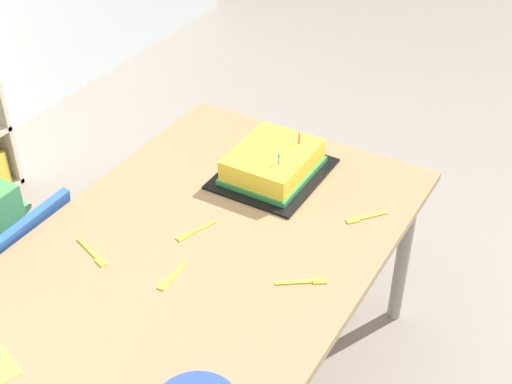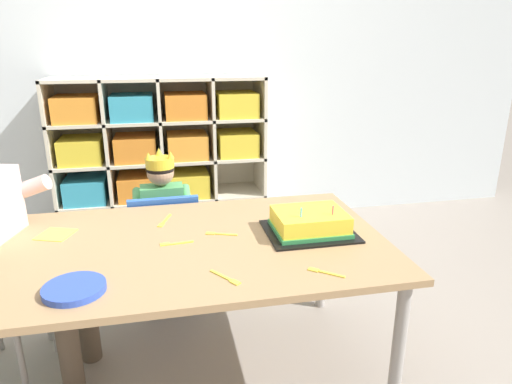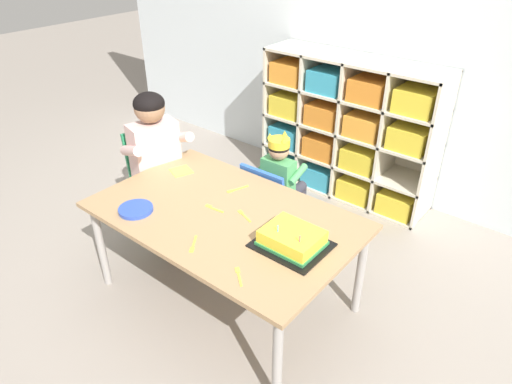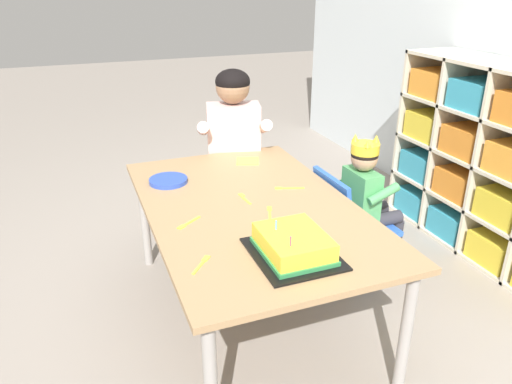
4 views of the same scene
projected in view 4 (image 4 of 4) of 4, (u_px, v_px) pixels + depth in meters
ground at (251, 315)px, 2.40m from camera, size 16.00×16.00×0.00m
storage_cubby_shelf at (494, 167)px, 2.78m from camera, size 1.38×0.37×1.09m
activity_table at (250, 216)px, 2.18m from camera, size 1.42×0.88×0.59m
classroom_chair_blue at (347, 220)px, 2.54m from camera, size 0.36×0.36×0.62m
child_with_crown at (368, 193)px, 2.52m from camera, size 0.30×0.31×0.80m
classroom_chair_adult_side at (234, 167)px, 2.98m from camera, size 0.41×0.39×0.75m
adult_helper_seated at (235, 142)px, 2.79m from camera, size 0.47×0.45×1.05m
birthday_cake_on_tray at (293, 246)px, 1.76m from camera, size 0.34×0.29×0.12m
paper_plate_stack at (168, 181)px, 2.39m from camera, size 0.18×0.18×0.02m
paper_napkin_square at (248, 161)px, 2.66m from camera, size 0.15×0.15×0.00m
fork_at_table_front_edge at (270, 212)px, 2.09m from camera, size 0.12×0.06×0.00m
fork_near_child_seat at (244, 198)px, 2.22m from camera, size 0.12×0.03×0.00m
fork_by_napkin at (287, 188)px, 2.32m from camera, size 0.06×0.14×0.00m
fork_scattered_mid_table at (188, 223)px, 1.99m from camera, size 0.09×0.12×0.00m
fork_near_cake_tray at (202, 263)px, 1.72m from camera, size 0.11×0.09×0.00m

